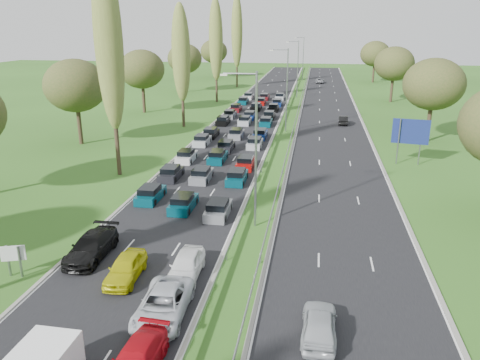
% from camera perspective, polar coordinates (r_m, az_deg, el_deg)
% --- Properties ---
extents(ground, '(260.00, 260.00, 0.00)m').
position_cam_1_polar(ground, '(72.50, 5.69, 6.24)').
color(ground, '#2C541A').
rests_on(ground, ground).
extents(near_carriageway, '(10.50, 215.00, 0.04)m').
position_cam_1_polar(near_carriageway, '(75.63, 0.67, 6.84)').
color(near_carriageway, black).
rests_on(near_carriageway, ground).
extents(far_carriageway, '(10.50, 215.00, 0.04)m').
position_cam_1_polar(far_carriageway, '(74.86, 11.01, 6.38)').
color(far_carriageway, black).
rests_on(far_carriageway, ground).
extents(central_reservation, '(2.36, 215.00, 0.32)m').
position_cam_1_polar(central_reservation, '(74.83, 5.83, 7.05)').
color(central_reservation, gray).
rests_on(central_reservation, ground).
extents(lamp_columns, '(0.18, 140.18, 12.00)m').
position_cam_1_polar(lamp_columns, '(69.51, 5.73, 10.74)').
color(lamp_columns, gray).
rests_on(lamp_columns, ground).
extents(poplar_row, '(2.80, 127.80, 22.44)m').
position_cam_1_polar(poplar_row, '(62.40, -10.11, 15.59)').
color(poplar_row, '#2D2116').
rests_on(poplar_row, ground).
extents(woodland_left, '(8.00, 166.00, 11.10)m').
position_cam_1_polar(woodland_left, '(62.09, -20.91, 10.31)').
color(woodland_left, '#2D2116').
rests_on(woodland_left, ground).
extents(woodland_right, '(8.00, 153.00, 11.10)m').
position_cam_1_polar(woodland_right, '(59.89, 24.25, 9.65)').
color(woodland_right, '#2D2116').
rests_on(woodland_right, ground).
extents(traffic_queue_fill, '(9.07, 68.96, 0.80)m').
position_cam_1_polar(traffic_queue_fill, '(70.59, 0.06, 6.37)').
color(traffic_queue_fill, '#053F4C').
rests_on(traffic_queue_fill, ground).
extents(near_car_3, '(2.26, 5.46, 1.58)m').
position_cam_1_polar(near_car_3, '(33.65, -17.66, -7.72)').
color(near_car_3, black).
rests_on(near_car_3, near_carriageway).
extents(near_car_8, '(2.00, 4.49, 1.50)m').
position_cam_1_polar(near_car_8, '(30.40, -13.77, -10.36)').
color(near_car_8, '#B8B70C').
rests_on(near_car_8, near_carriageway).
extents(near_car_10, '(2.74, 5.54, 1.51)m').
position_cam_1_polar(near_car_10, '(26.42, -9.38, -14.78)').
color(near_car_10, silver).
rests_on(near_car_10, near_carriageway).
extents(near_car_11, '(2.18, 4.75, 1.35)m').
position_cam_1_polar(near_car_11, '(23.17, -12.56, -20.63)').
color(near_car_11, '#B40B15').
rests_on(near_car_11, near_carriageway).
extents(near_car_12, '(1.98, 4.62, 1.56)m').
position_cam_1_polar(near_car_12, '(29.99, -6.59, -10.28)').
color(near_car_12, white).
rests_on(near_car_12, near_carriageway).
extents(far_car_0, '(1.84, 4.42, 1.50)m').
position_cam_1_polar(far_car_0, '(25.01, 9.63, -16.93)').
color(far_car_0, '#A9ADB2').
rests_on(far_car_0, far_carriageway).
extents(far_car_1, '(1.60, 4.11, 1.33)m').
position_cam_1_polar(far_car_1, '(77.04, 12.48, 7.14)').
color(far_car_1, black).
rests_on(far_car_1, far_carriageway).
extents(far_car_2, '(2.36, 4.79, 1.31)m').
position_cam_1_polar(far_car_2, '(132.70, 9.72, 11.86)').
color(far_car_2, gray).
rests_on(far_car_2, far_carriageway).
extents(info_sign, '(1.45, 0.58, 2.10)m').
position_cam_1_polar(info_sign, '(32.79, -25.89, -8.40)').
color(info_sign, gray).
rests_on(info_sign, ground).
extents(direction_sign, '(3.96, 0.77, 5.20)m').
position_cam_1_polar(direction_sign, '(55.91, 20.07, 5.33)').
color(direction_sign, gray).
rests_on(direction_sign, ground).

